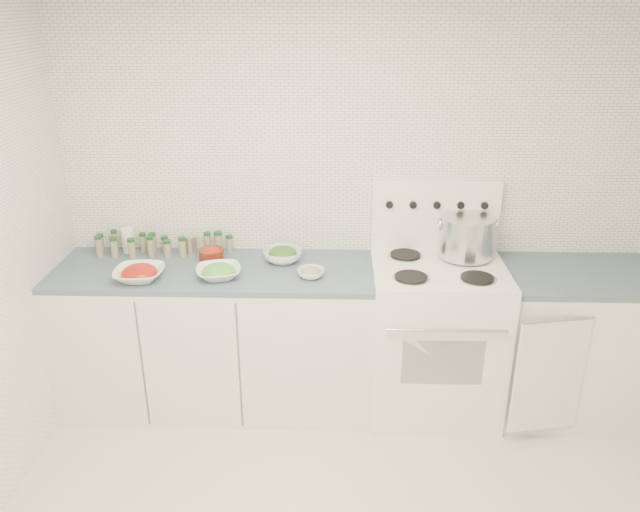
{
  "coord_description": "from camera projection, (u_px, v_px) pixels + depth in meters",
  "views": [
    {
      "loc": [
        -0.11,
        -2.1,
        2.35
      ],
      "look_at": [
        -0.2,
        1.14,
        1.01
      ],
      "focal_mm": 35.0,
      "sensor_mm": 36.0,
      "label": 1
    }
  ],
  "objects": [
    {
      "name": "room_walls",
      "position": [
        367.0,
        237.0,
        2.24
      ],
      "size": [
        3.54,
        3.04,
        2.52
      ],
      "color": "white",
      "rests_on": "ground"
    },
    {
      "name": "counter_left",
      "position": [
        218.0,
        336.0,
        3.79
      ],
      "size": [
        1.85,
        0.62,
        0.9
      ],
      "color": "white",
      "rests_on": "ground"
    },
    {
      "name": "stove",
      "position": [
        434.0,
        333.0,
        3.73
      ],
      "size": [
        0.76,
        0.7,
        1.36
      ],
      "color": "white",
      "rests_on": "ground"
    },
    {
      "name": "counter_right",
      "position": [
        571.0,
        342.0,
        3.73
      ],
      "size": [
        0.89,
        0.7,
        0.9
      ],
      "color": "white",
      "rests_on": "ground"
    },
    {
      "name": "stock_pot",
      "position": [
        466.0,
        235.0,
        3.63
      ],
      "size": [
        0.34,
        0.31,
        0.24
      ],
      "rotation": [
        0.0,
        0.0,
        0.29
      ],
      "color": "silver",
      "rests_on": "stove"
    },
    {
      "name": "bowl_tomato",
      "position": [
        139.0,
        273.0,
        3.46
      ],
      "size": [
        0.28,
        0.28,
        0.09
      ],
      "color": "white",
      "rests_on": "counter_left"
    },
    {
      "name": "bowl_snowpea",
      "position": [
        219.0,
        272.0,
        3.48
      ],
      "size": [
        0.3,
        0.3,
        0.08
      ],
      "color": "white",
      "rests_on": "counter_left"
    },
    {
      "name": "bowl_broccoli",
      "position": [
        283.0,
        255.0,
        3.7
      ],
      "size": [
        0.24,
        0.24,
        0.09
      ],
      "color": "white",
      "rests_on": "counter_left"
    },
    {
      "name": "bowl_zucchini",
      "position": [
        311.0,
        272.0,
        3.49
      ],
      "size": [
        0.18,
        0.18,
        0.06
      ],
      "color": "white",
      "rests_on": "counter_left"
    },
    {
      "name": "bowl_pepper",
      "position": [
        211.0,
        254.0,
        3.7
      ],
      "size": [
        0.15,
        0.15,
        0.09
      ],
      "color": "#5E1D10",
      "rests_on": "counter_left"
    },
    {
      "name": "salt_canister",
      "position": [
        128.0,
        240.0,
        3.82
      ],
      "size": [
        0.08,
        0.08,
        0.15
      ],
      "primitive_type": "cylinder",
      "rotation": [
        0.0,
        0.0,
        0.02
      ],
      "color": "white",
      "rests_on": "counter_left"
    },
    {
      "name": "tin_can",
      "position": [
        190.0,
        244.0,
        3.82
      ],
      "size": [
        0.11,
        0.11,
        0.11
      ],
      "primitive_type": "cylinder",
      "rotation": [
        0.0,
        0.0,
        -0.31
      ],
      "color": "#AAA590",
      "rests_on": "counter_left"
    },
    {
      "name": "spice_cluster",
      "position": [
        157.0,
        245.0,
        3.79
      ],
      "size": [
        0.84,
        0.16,
        0.14
      ],
      "color": "gray",
      "rests_on": "counter_left"
    }
  ]
}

